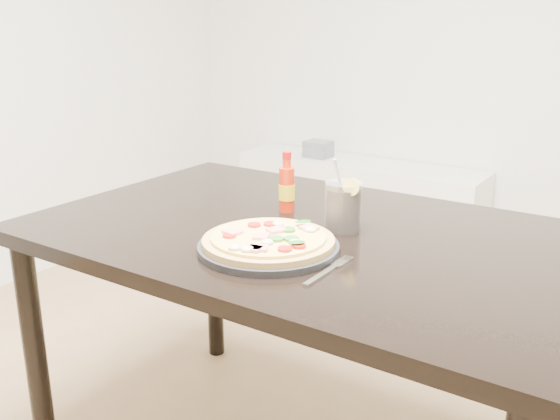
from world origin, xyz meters
The scene contains 8 objects.
dining_table centered at (-0.07, 0.31, 0.67)m, with size 1.40×0.90×0.75m.
plate centered at (-0.06, 0.13, 0.76)m, with size 0.33×0.33×0.02m, color black.
pizza centered at (-0.06, 0.13, 0.78)m, with size 0.31×0.31×0.03m.
hot_sauce_bottle centered at (-0.19, 0.41, 0.82)m, with size 0.05×0.05×0.17m.
cola_cup centered at (0.01, 0.35, 0.81)m, with size 0.10×0.09×0.18m.
fork centered at (0.11, 0.10, 0.75)m, with size 0.02×0.19×0.00m.
media_console centered at (-0.80, 2.07, 0.25)m, with size 1.40×0.34×0.50m, color white.
cd_stack centered at (-1.05, 2.05, 0.55)m, with size 0.14×0.12×0.09m.
Camera 1 is at (0.71, -0.98, 1.27)m, focal length 40.00 mm.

